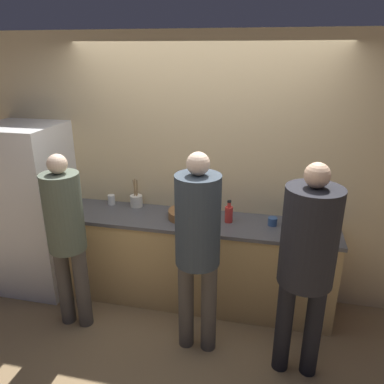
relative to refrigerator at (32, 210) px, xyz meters
The scene contains 13 objects.
ground_plane 1.95m from the refrigerator, ahead, with size 14.00×14.00×0.00m, color #8C704C.
wall_back 1.81m from the refrigerator, 11.92° to the left, with size 5.20×0.06×2.60m.
counter 1.77m from the refrigerator, ahead, with size 2.65×0.59×0.91m.
refrigerator is the anchor object (origin of this frame).
person_left 0.87m from the refrigerator, 36.51° to the right, with size 0.32×0.32×1.65m.
person_center 1.95m from the refrigerator, 16.67° to the right, with size 0.35×0.35×1.74m.
person_right 2.76m from the refrigerator, 13.52° to the right, with size 0.40×0.40×1.74m.
fruit_bowl 1.62m from the refrigerator, ahead, with size 0.34×0.34×0.12m.
utensil_crock 1.08m from the refrigerator, 13.54° to the left, with size 0.13×0.13×0.29m.
bottle_red 2.03m from the refrigerator, ahead, with size 0.07×0.07×0.22m.
bottle_dark 2.77m from the refrigerator, ahead, with size 0.06×0.06×0.18m.
cup_white 0.82m from the refrigerator, 17.58° to the left, with size 0.07×0.07×0.10m.
cup_blue 2.43m from the refrigerator, ahead, with size 0.09×0.09×0.08m.
Camera 1 is at (0.67, -2.85, 2.42)m, focal length 35.00 mm.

